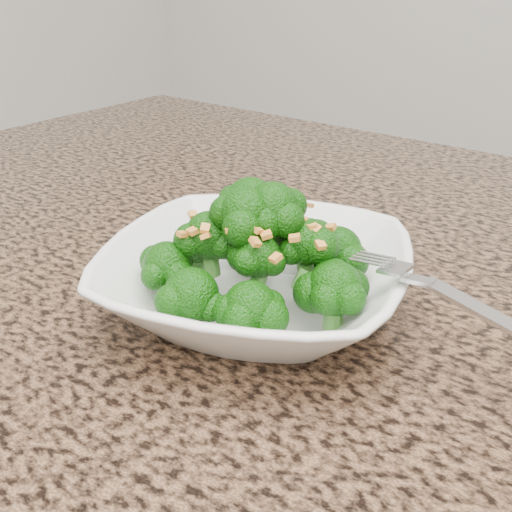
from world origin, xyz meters
The scene contains 5 objects.
granite_counter centered at (0.00, 0.30, 0.89)m, with size 1.64×1.04×0.03m, color brown.
bowl centered at (-0.15, 0.27, 0.93)m, with size 0.23×0.23×0.06m, color white.
broccoli_pile centered at (-0.15, 0.27, 0.99)m, with size 0.20×0.20×0.07m, color #125309, non-canonical shape.
garlic_topping centered at (-0.15, 0.27, 1.03)m, with size 0.12×0.12×0.01m, color #EF9B3A, non-canonical shape.
fork centered at (-0.02, 0.28, 0.96)m, with size 0.18×0.03×0.01m, color silver, non-canonical shape.
Camera 1 is at (0.12, -0.08, 1.16)m, focal length 45.00 mm.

